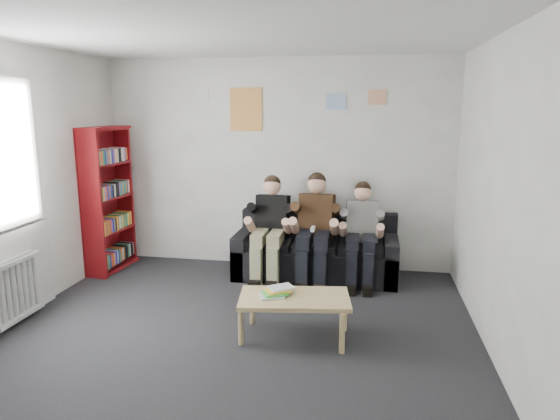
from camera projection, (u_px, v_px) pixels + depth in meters
name	position (u px, v px, depth m)	size (l,w,h in m)	color
room_shell	(222.00, 199.00, 4.07)	(5.00, 5.00, 5.00)	black
sofa	(316.00, 254.00, 6.24)	(1.98, 0.81, 0.77)	black
bookshelf	(109.00, 199.00, 6.38)	(0.28, 0.83, 1.84)	maroon
coffee_table	(294.00, 302.00, 4.53)	(1.00, 0.55, 0.40)	tan
game_cases	(277.00, 292.00, 4.54)	(0.28, 0.26, 0.07)	silver
person_left	(270.00, 229.00, 6.08)	(0.40, 0.85, 1.26)	black
person_middle	(315.00, 230.00, 5.98)	(0.42, 0.90, 1.31)	#4A2C18
person_right	(361.00, 235.00, 5.90)	(0.37, 0.80, 1.21)	white
radiator	(17.00, 289.00, 4.84)	(0.10, 0.64, 0.60)	silver
window	(2.00, 221.00, 4.71)	(0.05, 1.30, 2.36)	white
poster_large	(246.00, 109.00, 6.40)	(0.42, 0.01, 0.55)	gold
poster_blue	(336.00, 101.00, 6.18)	(0.25, 0.01, 0.20)	#3D7FD0
poster_pink	(377.00, 97.00, 6.08)	(0.22, 0.01, 0.18)	#D542A2
poster_sign	(201.00, 94.00, 6.46)	(0.20, 0.01, 0.14)	silver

